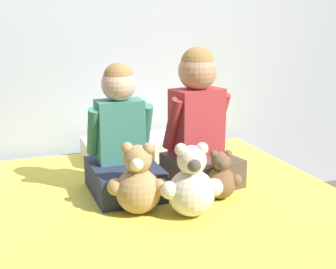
{
  "coord_description": "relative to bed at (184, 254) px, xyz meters",
  "views": [
    {
      "loc": [
        -0.71,
        -1.76,
        1.27
      ],
      "look_at": [
        0.0,
        0.21,
        0.73
      ],
      "focal_mm": 50.0,
      "sensor_mm": 36.0,
      "label": 1
    }
  ],
  "objects": [
    {
      "name": "teddy_bear_held_by_left_child",
      "position": [
        -0.2,
        0.02,
        0.36
      ],
      "size": [
        0.25,
        0.19,
        0.31
      ],
      "rotation": [
        0.0,
        0.0,
        -0.36
      ],
      "color": "tan",
      "rests_on": "bed"
    },
    {
      "name": "teddy_bear_held_by_right_child",
      "position": [
        0.2,
        0.05,
        0.32
      ],
      "size": [
        0.19,
        0.14,
        0.23
      ],
      "rotation": [
        0.0,
        0.0,
        -0.29
      ],
      "color": "brown",
      "rests_on": "bed"
    },
    {
      "name": "pillow_at_headboard",
      "position": [
        0.0,
        0.8,
        0.28
      ],
      "size": [
        0.58,
        0.32,
        0.11
      ],
      "color": "white",
      "rests_on": "bed"
    },
    {
      "name": "child_on_left",
      "position": [
        -0.2,
        0.29,
        0.45
      ],
      "size": [
        0.31,
        0.4,
        0.61
      ],
      "rotation": [
        0.0,
        0.0,
        0.01
      ],
      "color": "#282D47",
      "rests_on": "bed"
    },
    {
      "name": "bed",
      "position": [
        0.0,
        0.0,
        0.0
      ],
      "size": [
        1.58,
        1.97,
        0.45
      ],
      "color": "#473828",
      "rests_on": "ground_plane"
    },
    {
      "name": "wall_behind_bed",
      "position": [
        0.0,
        1.09,
        1.03
      ],
      "size": [
        8.0,
        0.06,
        2.5
      ],
      "color": "silver",
      "rests_on": "ground_plane"
    },
    {
      "name": "child_on_right",
      "position": [
        0.19,
        0.29,
        0.53
      ],
      "size": [
        0.37,
        0.39,
        0.67
      ],
      "rotation": [
        0.0,
        0.0,
        0.2
      ],
      "color": "brown",
      "rests_on": "bed"
    },
    {
      "name": "teddy_bear_between_children",
      "position": [
        -0.0,
        -0.08,
        0.36
      ],
      "size": [
        0.26,
        0.2,
        0.31
      ],
      "rotation": [
        0.0,
        0.0,
        -0.18
      ],
      "color": "silver",
      "rests_on": "bed"
    }
  ]
}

